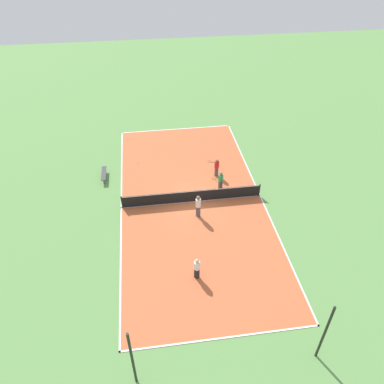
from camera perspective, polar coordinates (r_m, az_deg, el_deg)
ground_plane at (r=27.43m, az=0.00°, el=-1.47°), size 80.00×80.00×0.00m
court_surface at (r=27.42m, az=0.00°, el=-1.45°), size 10.37×21.92×0.02m
tennis_net at (r=27.08m, az=0.00°, el=-0.59°), size 10.17×0.10×1.03m
bench at (r=30.35m, az=-13.29°, el=2.75°), size 0.36×1.92×0.45m
player_far_green at (r=28.18m, az=4.38°, el=1.89°), size 0.99×0.67×1.49m
player_coach_red at (r=29.53m, az=3.77°, el=3.95°), size 0.98×0.72×1.56m
player_near_white at (r=21.88m, az=0.75°, el=-11.41°), size 0.51×0.51×1.53m
player_far_white at (r=25.54m, az=0.95°, el=-1.97°), size 0.50×0.50×1.78m
tennis_ball_right_alley at (r=31.69m, az=-8.20°, el=4.41°), size 0.07×0.07×0.07m
tennis_ball_near_net at (r=29.41m, az=2.71°, el=1.79°), size 0.07×0.07×0.07m
tennis_ball_left_sideline at (r=32.17m, az=1.40°, el=5.40°), size 0.07×0.07×0.07m
fence_post_back_left at (r=19.17m, az=19.56°, el=-19.61°), size 0.12×0.12×4.00m
fence_post_back_right at (r=17.79m, az=-9.10°, el=-23.84°), size 0.12×0.12×4.00m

